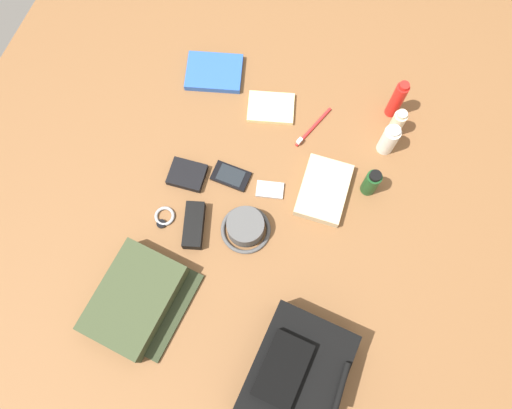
% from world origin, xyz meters
% --- Properties ---
extents(ground_plane, '(2.64, 2.02, 0.02)m').
position_xyz_m(ground_plane, '(0.00, 0.00, -0.01)').
color(ground_plane, brown).
rests_on(ground_plane, ground).
extents(backpack, '(0.33, 0.26, 0.15)m').
position_xyz_m(backpack, '(0.42, 0.26, 0.06)').
color(backpack, black).
rests_on(backpack, ground_plane).
extents(toiletry_pouch, '(0.31, 0.27, 0.07)m').
position_xyz_m(toiletry_pouch, '(0.38, -0.22, 0.04)').
color(toiletry_pouch, '#384228').
rests_on(toiletry_pouch, ground_plane).
extents(bucket_hat, '(0.15, 0.15, 0.07)m').
position_xyz_m(bucket_hat, '(0.07, -0.01, 0.03)').
color(bucket_hat, '#4F4F4F').
rests_on(bucket_hat, ground_plane).
extents(sunscreen_spray, '(0.04, 0.04, 0.16)m').
position_xyz_m(sunscreen_spray, '(-0.46, 0.31, 0.08)').
color(sunscreen_spray, red).
rests_on(sunscreen_spray, ground_plane).
extents(lotion_bottle, '(0.04, 0.04, 0.12)m').
position_xyz_m(lotion_bottle, '(-0.40, 0.33, 0.06)').
color(lotion_bottle, beige).
rests_on(lotion_bottle, ground_plane).
extents(toothpaste_tube, '(0.05, 0.05, 0.13)m').
position_xyz_m(toothpaste_tube, '(-0.33, 0.32, 0.06)').
color(toothpaste_tube, white).
rests_on(toothpaste_tube, ground_plane).
extents(shampoo_bottle, '(0.05, 0.05, 0.12)m').
position_xyz_m(shampoo_bottle, '(-0.18, 0.31, 0.06)').
color(shampoo_bottle, '#19471E').
rests_on(shampoo_bottle, ground_plane).
extents(paperback_novel, '(0.18, 0.22, 0.02)m').
position_xyz_m(paperback_novel, '(-0.40, -0.29, 0.01)').
color(paperback_novel, blue).
rests_on(paperback_novel, ground_plane).
extents(cell_phone, '(0.07, 0.12, 0.01)m').
position_xyz_m(cell_phone, '(-0.07, -0.11, 0.01)').
color(cell_phone, black).
rests_on(cell_phone, ground_plane).
extents(media_player, '(0.07, 0.09, 0.01)m').
position_xyz_m(media_player, '(-0.07, 0.02, 0.01)').
color(media_player, '#B7B7BC').
rests_on(media_player, ground_plane).
extents(wristwatch, '(0.07, 0.06, 0.01)m').
position_xyz_m(wristwatch, '(0.12, -0.25, 0.01)').
color(wristwatch, '#99999E').
rests_on(wristwatch, ground_plane).
extents(toothbrush, '(0.17, 0.07, 0.02)m').
position_xyz_m(toothbrush, '(-0.31, 0.08, 0.01)').
color(toothbrush, red).
rests_on(toothbrush, ground_plane).
extents(wallet, '(0.10, 0.12, 0.02)m').
position_xyz_m(wallet, '(-0.03, -0.24, 0.01)').
color(wallet, black).
rests_on(wallet, ground_plane).
extents(notepad, '(0.15, 0.17, 0.02)m').
position_xyz_m(notepad, '(-0.34, -0.07, 0.01)').
color(notepad, beige).
rests_on(notepad, ground_plane).
extents(folded_towel, '(0.20, 0.15, 0.04)m').
position_xyz_m(folded_towel, '(-0.12, 0.18, 0.02)').
color(folded_towel, '#C6B289').
rests_on(folded_towel, ground_plane).
extents(sunglasses_case, '(0.15, 0.09, 0.04)m').
position_xyz_m(sunglasses_case, '(0.12, -0.16, 0.02)').
color(sunglasses_case, black).
rests_on(sunglasses_case, ground_plane).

